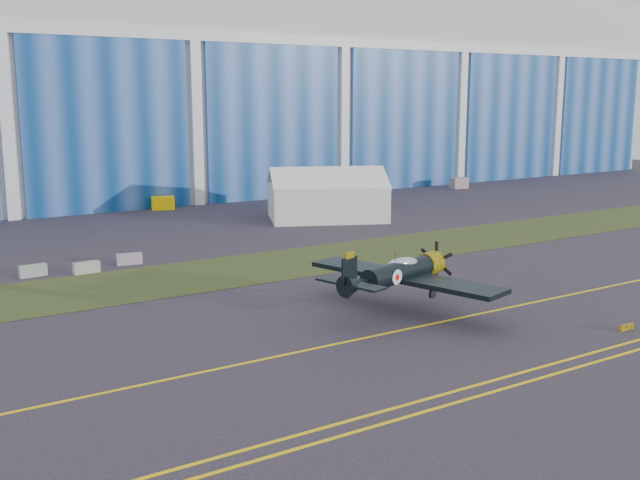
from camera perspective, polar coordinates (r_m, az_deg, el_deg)
ground at (r=42.61m, az=-9.84°, el=-7.50°), size 260.00×260.00×0.00m
grass_median at (r=55.32m, az=-15.51°, el=-3.45°), size 260.00×10.00×0.02m
taxiway_centreline at (r=38.29m, az=-6.88°, el=-9.53°), size 200.00×0.20×0.02m
edge_line_near at (r=30.66m, az=1.16°, el=-14.82°), size 80.00×0.20×0.02m
edge_line_far at (r=31.41m, az=0.11°, el=-14.16°), size 80.00×0.20×0.02m
guard_board_right at (r=47.10m, az=22.32°, el=-6.17°), size 1.20×0.15×0.35m
warbird at (r=46.55m, az=5.99°, el=-2.48°), size 14.27×15.90×3.99m
tent at (r=82.68m, az=0.52°, el=3.63°), size 15.24×13.54×5.84m
tug at (r=92.01m, az=-11.89°, el=2.78°), size 2.99×2.31×1.54m
gse_box at (r=112.86m, az=10.53°, el=4.29°), size 2.71×1.52×1.60m
barrier_a at (r=60.28m, az=-21.04°, el=-2.20°), size 2.04×0.74×0.90m
barrier_b at (r=59.99m, az=-17.38°, el=-2.03°), size 2.04×0.74×0.90m
barrier_c at (r=62.24m, az=-14.33°, el=-1.41°), size 2.07×0.90×0.90m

